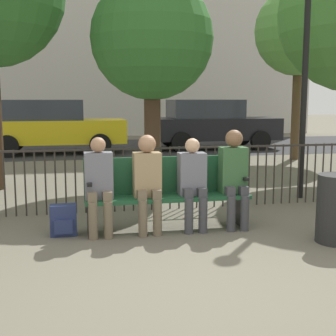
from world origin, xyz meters
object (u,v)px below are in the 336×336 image
at_px(seated_person_2, 193,180).
at_px(lamp_post, 307,35).
at_px(park_bench, 167,190).
at_px(tree_2, 299,32).
at_px(tree_3, 152,40).
at_px(backpack, 63,221).
at_px(parked_car_1, 52,126).
at_px(seated_person_3, 234,173).
at_px(seated_person_0, 99,182).
at_px(seated_person_1, 148,178).
at_px(parked_car_0, 211,123).

bearing_deg(seated_person_2, lamp_post, 33.75).
bearing_deg(park_bench, tree_2, 51.60).
xyz_separation_m(tree_2, tree_3, (-4.51, -3.23, -0.69)).
bearing_deg(backpack, parked_car_1, 92.95).
distance_m(seated_person_3, parked_car_1, 9.37).
xyz_separation_m(backpack, tree_3, (1.60, 2.91, 2.53)).
relative_size(seated_person_0, seated_person_3, 0.95).
bearing_deg(backpack, seated_person_3, -1.55).
distance_m(seated_person_1, tree_3, 3.64).
distance_m(seated_person_1, parked_car_1, 9.13).
bearing_deg(backpack, parked_car_0, 63.23).
height_order(tree_3, parked_car_1, tree_3).
bearing_deg(parked_car_0, park_bench, -110.11).
xyz_separation_m(tree_3, parked_car_1, (-2.06, 6.03, -1.87)).
xyz_separation_m(parked_car_0, parked_car_1, (-5.12, -0.29, 0.00)).
relative_size(seated_person_0, seated_person_1, 0.98).
distance_m(tree_3, parked_car_0, 7.26).
distance_m(seated_person_2, backpack, 1.68).
bearing_deg(parked_car_0, seated_person_3, -105.05).
xyz_separation_m(tree_2, lamp_post, (-2.23, -4.68, -0.74)).
relative_size(seated_person_1, seated_person_3, 0.96).
height_order(backpack, tree_3, tree_3).
height_order(tree_2, parked_car_0, tree_2).
distance_m(seated_person_2, lamp_post, 3.39).
height_order(seated_person_0, seated_person_2, seated_person_0).
relative_size(seated_person_1, lamp_post, 0.30).
xyz_separation_m(seated_person_1, parked_car_1, (-1.50, 9.00, 0.15)).
distance_m(park_bench, tree_2, 8.27).
bearing_deg(tree_3, parked_car_1, 108.89).
height_order(park_bench, tree_2, tree_2).
height_order(seated_person_1, lamp_post, lamp_post).
height_order(tree_2, lamp_post, tree_2).
bearing_deg(seated_person_0, park_bench, 8.64).
bearing_deg(parked_car_1, seated_person_1, -80.57).
relative_size(park_bench, seated_person_0, 1.73).
distance_m(lamp_post, parked_car_0, 8.02).
relative_size(park_bench, seated_person_2, 1.78).
distance_m(seated_person_1, parked_car_0, 9.97).
bearing_deg(parked_car_1, lamp_post, -59.90).
relative_size(backpack, parked_car_0, 0.09).
distance_m(seated_person_0, parked_car_1, 9.05).
relative_size(seated_person_2, tree_3, 0.30).
height_order(seated_person_0, backpack, seated_person_0).
distance_m(seated_person_0, lamp_post, 4.26).
height_order(seated_person_0, seated_person_1, seated_person_1).
distance_m(seated_person_3, tree_3, 3.62).
height_order(seated_person_2, seated_person_3, seated_person_3).
bearing_deg(seated_person_1, seated_person_2, -0.29).
relative_size(backpack, tree_3, 0.10).
relative_size(seated_person_1, tree_2, 0.27).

